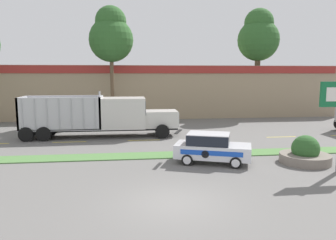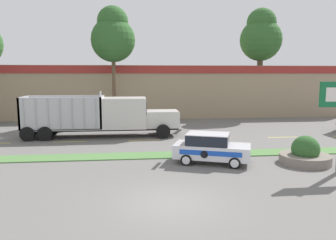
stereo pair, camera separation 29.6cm
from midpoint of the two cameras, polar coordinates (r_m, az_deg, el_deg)
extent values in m
plane|color=slate|center=(12.98, 0.89, -14.15)|extent=(600.00, 600.00, 0.00)
cube|color=#517F42|center=(19.91, -1.68, -6.16)|extent=(120.00, 1.61, 0.06)
cube|color=yellow|center=(24.95, -16.31, -3.64)|extent=(2.40, 0.14, 0.01)
cube|color=yellow|center=(24.56, -3.80, -3.52)|extent=(2.40, 0.14, 0.01)
cube|color=yellow|center=(25.35, 8.51, -3.23)|extent=(2.40, 0.14, 0.01)
cube|color=yellow|center=(27.21, 19.60, -2.84)|extent=(2.40, 0.14, 0.01)
cube|color=black|center=(26.33, -10.96, -1.49)|extent=(11.93, 1.43, 0.18)
cube|color=silver|center=(26.23, -0.77, 0.24)|extent=(2.57, 2.13, 1.29)
cube|color=#B7B7BC|center=(26.38, 2.07, 0.28)|extent=(0.06, 1.82, 1.10)
cube|color=silver|center=(26.06, -7.24, 1.30)|extent=(3.32, 2.60, 2.35)
cube|color=black|center=(26.04, -3.56, 2.25)|extent=(0.04, 2.21, 1.06)
cylinder|color=silver|center=(25.23, -11.31, 2.97)|extent=(0.14, 0.14, 1.73)
cube|color=#B7B7BC|center=(26.72, -17.28, -1.25)|extent=(6.04, 2.60, 0.12)
cube|color=#B7B7BC|center=(26.14, -11.06, 1.46)|extent=(0.16, 2.60, 2.43)
cube|color=#B7B7BC|center=(27.29, -23.45, 1.22)|extent=(0.16, 2.60, 2.43)
cube|color=#B7B7BC|center=(25.38, -17.92, 1.03)|extent=(6.04, 0.16, 2.43)
cube|color=#B7B7BC|center=(27.75, -16.90, 1.63)|extent=(6.04, 0.16, 2.43)
cube|color=#A3A3A8|center=(25.94, -23.56, 0.89)|extent=(0.10, 0.04, 2.31)
cube|color=#A3A3A8|center=(25.69, -21.73, 0.93)|extent=(0.10, 0.04, 2.31)
cube|color=#A3A3A8|center=(25.47, -19.86, 0.96)|extent=(0.10, 0.04, 2.31)
cube|color=#A3A3A8|center=(25.28, -17.96, 1.00)|extent=(0.10, 0.04, 2.31)
cube|color=#A3A3A8|center=(25.11, -16.04, 1.03)|extent=(0.10, 0.04, 2.31)
cube|color=#A3A3A8|center=(24.98, -14.09, 1.07)|extent=(0.10, 0.04, 2.31)
cube|color=#A3A3A8|center=(24.87, -12.12, 1.10)|extent=(0.10, 0.04, 2.31)
cylinder|color=black|center=(25.10, -0.50, -2.02)|extent=(1.07, 0.30, 1.07)
cylinder|color=black|center=(27.61, -1.02, -1.10)|extent=(1.07, 0.30, 1.07)
cylinder|color=black|center=(26.13, -23.01, -2.26)|extent=(1.07, 0.30, 1.07)
cylinder|color=black|center=(28.55, -21.53, -1.36)|extent=(1.07, 0.30, 1.07)
cylinder|color=black|center=(25.79, -20.35, -2.25)|extent=(1.07, 0.30, 1.07)
cylinder|color=black|center=(28.24, -19.09, -1.34)|extent=(1.07, 0.30, 1.07)
cube|color=silver|center=(18.37, 8.14, -5.36)|extent=(4.50, 3.12, 0.75)
cube|color=black|center=(18.26, 7.40, -3.32)|extent=(2.68, 2.27, 0.56)
cube|color=silver|center=(18.20, 7.42, -2.38)|extent=(2.68, 2.27, 0.04)
cube|color=black|center=(18.47, 2.12, -2.05)|extent=(0.69, 1.42, 0.03)
cube|color=blue|center=(17.47, 7.82, -5.79)|extent=(3.10, 1.15, 0.26)
cylinder|color=black|center=(17.52, 6.81, -5.99)|extent=(0.39, 0.15, 0.41)
cylinder|color=black|center=(17.55, 12.01, -7.35)|extent=(0.64, 0.40, 0.61)
cylinder|color=silver|center=(17.44, 11.99, -7.44)|extent=(0.40, 0.16, 0.43)
cylinder|color=black|center=(19.22, 12.21, -6.01)|extent=(0.64, 0.40, 0.61)
cylinder|color=silver|center=(19.32, 12.22, -5.94)|extent=(0.40, 0.16, 0.43)
cylinder|color=black|center=(17.81, 3.69, -6.96)|extent=(0.64, 0.40, 0.61)
cylinder|color=silver|center=(17.71, 3.63, -7.05)|extent=(0.40, 0.16, 0.43)
cylinder|color=black|center=(19.45, 4.62, -5.68)|extent=(0.64, 0.40, 0.61)
cylinder|color=silver|center=(19.56, 4.67, -5.61)|extent=(0.40, 0.16, 0.43)
cylinder|color=slate|center=(19.75, 23.13, -6.26)|extent=(2.74, 2.74, 0.51)
sphere|color=#2D5B28|center=(19.63, 23.22, -4.69)|extent=(1.51, 1.51, 1.51)
cube|color=#9E896B|center=(41.46, -1.86, 5.25)|extent=(42.85, 12.00, 5.84)
cube|color=maroon|center=(35.38, -1.14, 8.79)|extent=(40.71, 0.10, 0.80)
cylinder|color=brown|center=(39.24, 15.80, 5.96)|extent=(0.63, 0.63, 7.44)
sphere|color=#2D5B28|center=(39.41, 16.08, 13.25)|extent=(4.68, 4.68, 4.68)
sphere|color=#2D5B28|center=(39.64, 16.19, 15.94)|extent=(3.27, 3.27, 3.27)
cylinder|color=brown|center=(33.89, -9.12, 5.59)|extent=(0.38, 0.38, 7.08)
sphere|color=#2D5B28|center=(34.04, -9.30, 13.61)|extent=(4.41, 4.41, 4.41)
sphere|color=#2D5B28|center=(34.26, -9.37, 16.55)|extent=(3.09, 3.09, 3.09)
camera|label=1|loc=(0.15, -89.60, 0.06)|focal=35.00mm
camera|label=2|loc=(0.15, 90.40, -0.06)|focal=35.00mm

